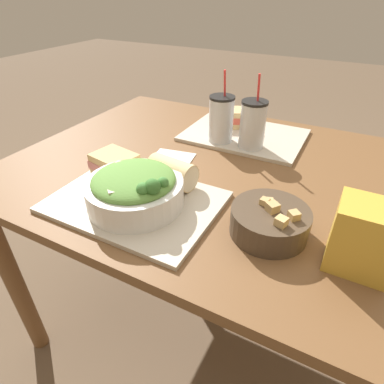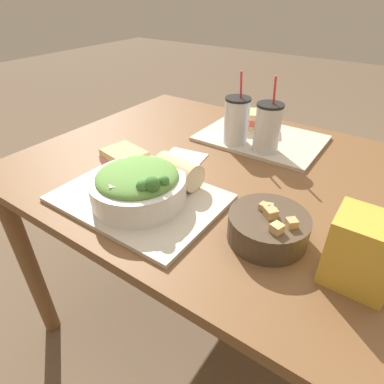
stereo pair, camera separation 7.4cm
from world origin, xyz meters
The scene contains 13 objects.
ground_plane centered at (0.00, 0.00, 0.00)m, with size 12.00×12.00×0.00m, color brown.
dining_table centered at (0.00, 0.00, 0.68)m, with size 1.32×0.97×0.78m.
tray_near centered at (-0.13, -0.28, 0.78)m, with size 0.42×0.31×0.01m.
tray_far centered at (-0.03, 0.25, 0.78)m, with size 0.42×0.31×0.01m.
salad_bowl centered at (-0.12, -0.29, 0.84)m, with size 0.24×0.24×0.11m.
soup_bowl centered at (0.21, -0.23, 0.81)m, with size 0.18×0.18×0.08m.
sandwich_near centered at (-0.26, -0.20, 0.82)m, with size 0.14×0.12×0.06m.
baguette_near centered at (-0.08, -0.17, 0.83)m, with size 0.14×0.09×0.08m.
sandwich_far centered at (-0.08, 0.31, 0.82)m, with size 0.15×0.13×0.06m.
drink_cup_dark centered at (-0.08, 0.16, 0.86)m, with size 0.09×0.09×0.24m.
drink_cup_red centered at (0.03, 0.16, 0.86)m, with size 0.09×0.09×0.24m.
chip_bag centered at (0.39, -0.25, 0.85)m, with size 0.12×0.10×0.14m.
napkin_folded centered at (-0.18, -0.01, 0.78)m, with size 0.14×0.11×0.00m.
Camera 1 is at (0.31, -0.81, 1.26)m, focal length 30.00 mm.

